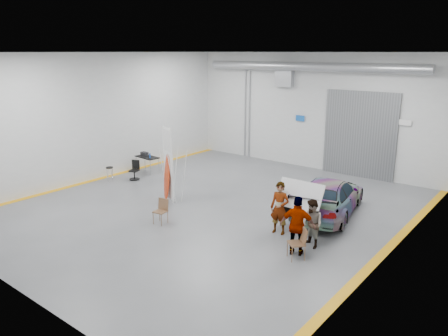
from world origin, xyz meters
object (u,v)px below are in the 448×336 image
Objects in this scene: sedan_car at (329,197)px; person_a at (280,208)px; folding_chair_far at (296,249)px; folding_chair_near at (161,216)px; shop_stool at (110,174)px; person_c at (298,226)px; work_table at (147,156)px; office_chair at (135,171)px; person_b at (312,224)px; surfboard_display at (169,171)px.

sedan_car is 2.78m from person_a.
person_a is at bearing 176.53° from folding_chair_far.
folding_chair_far is at bearing -2.27° from folding_chair_near.
person_c is at bearing -6.96° from shop_stool.
person_a is at bearing 17.93° from folding_chair_near.
folding_chair_near is at bearing -37.94° from work_table.
work_table is (-10.76, 3.56, -0.12)m from person_c.
office_chair is at bearing 139.38° from folding_chair_near.
person_b reaches higher than shop_stool.
folding_chair_near is (1.48, -1.91, -1.05)m from surfboard_display.
person_c reaches higher than office_chair.
work_table is at bearing -10.25° from sedan_car.
person_c reaches higher than person_b.
person_a is at bearing -59.20° from person_c.
folding_chair_far is at bearing 91.18° from sedan_car.
person_a reaches higher than person_b.
surfboard_display is at bearing 13.86° from sedan_car.
sedan_car is 10.41m from shop_stool.
folding_chair_far is at bearing -35.43° from office_chair.
work_table reaches higher than folding_chair_far.
folding_chair_near is (-3.80, -1.92, -0.63)m from person_a.
person_b is at bearing -116.91° from person_c.
folding_chair_near is 1.30× the size of shop_stool.
person_a is 1.87× the size of folding_chair_far.
shop_stool is at bearing 170.69° from person_a.
person_a is 2.62× the size of shop_stool.
person_a is at bearing 68.10° from sedan_car.
folding_chair_near is at bearing -160.80° from person_a.
shop_stool is at bearing -159.29° from person_b.
office_chair is at bearing -2.31° from sedan_car.
person_b is at bearing -14.50° from work_table.
surfboard_display is (-5.78, -2.73, 0.62)m from sedan_car.
shop_stool is at bearing -93.29° from work_table.
folding_chair_far is 11.56m from work_table.
sedan_car is 9.50m from office_chair.
office_chair is at bearing -176.89° from surfboard_display.
sedan_car is 9.99m from work_table.
sedan_car is 5.22× the size of office_chair.
shop_stool is at bearing 2.13° from sedan_car.
surfboard_display is 2.43× the size of work_table.
sedan_car is 6.42m from surfboard_display.
person_c reaches higher than sedan_car.
person_c is (0.77, -3.77, 0.23)m from sedan_car.
surfboard_display reaches higher than folding_chair_near.
person_c is at bearing 12.85° from surfboard_display.
surfboard_display is 3.37× the size of folding_chair_far.
shop_stool is (-11.02, 1.59, 0.04)m from folding_chair_far.
sedan_car is 3.14m from person_b.
office_chair is (-9.38, -1.51, -0.29)m from sedan_car.
folding_chair_near is 0.97× the size of office_chair.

